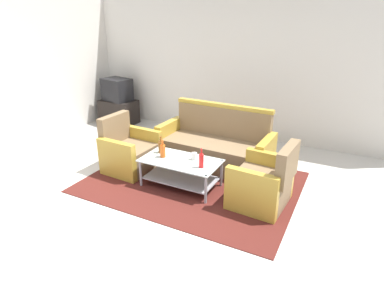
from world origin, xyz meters
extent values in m
plane|color=beige|center=(0.00, 0.00, 0.00)|extent=(14.00, 14.00, 0.00)
cube|color=silver|center=(0.00, 3.06, 1.40)|extent=(6.52, 0.12, 2.80)
cube|color=#511E19|center=(0.14, 0.78, 0.01)|extent=(2.97, 2.19, 0.01)
cube|color=#7F6647|center=(0.20, 1.42, 0.22)|extent=(1.62, 0.75, 0.42)
cube|color=#7F6647|center=(0.21, 1.74, 0.67)|extent=(1.60, 0.19, 0.48)
cube|color=#B79333|center=(1.04, 1.40, 0.32)|extent=(0.14, 0.70, 0.62)
cube|color=#B79333|center=(-0.64, 1.45, 0.32)|extent=(0.14, 0.70, 0.62)
cube|color=#B79333|center=(0.21, 1.74, 0.94)|extent=(1.64, 0.15, 0.06)
cube|color=#7F6647|center=(-0.89, 0.72, 0.21)|extent=(0.69, 0.63, 0.40)
cube|color=#7F6647|center=(-1.20, 0.74, 0.64)|extent=(0.15, 0.60, 0.45)
cube|color=#B79333|center=(-0.88, 1.05, 0.30)|extent=(0.66, 0.13, 0.58)
cube|color=#B79333|center=(-0.91, 0.39, 0.30)|extent=(0.66, 0.13, 0.58)
cube|color=#7F6647|center=(1.18, 0.68, 0.21)|extent=(0.70, 0.64, 0.40)
cube|color=#7F6647|center=(1.49, 0.66, 0.64)|extent=(0.16, 0.61, 0.45)
cube|color=#B79333|center=(1.16, 0.35, 0.30)|extent=(0.67, 0.14, 0.58)
cube|color=#B79333|center=(1.20, 1.01, 0.30)|extent=(0.67, 0.14, 0.58)
cube|color=silver|center=(0.06, 0.61, 0.40)|extent=(1.10, 0.60, 0.02)
cube|color=#9E9EA5|center=(0.06, 0.61, 0.13)|extent=(1.00, 0.52, 0.02)
cylinder|color=#9E9EA5|center=(-0.45, 0.87, 0.21)|extent=(0.04, 0.04, 0.40)
cylinder|color=#9E9EA5|center=(0.57, 0.87, 0.21)|extent=(0.04, 0.04, 0.40)
cylinder|color=#9E9EA5|center=(-0.45, 0.35, 0.21)|extent=(0.04, 0.04, 0.40)
cylinder|color=#9E9EA5|center=(0.57, 0.35, 0.21)|extent=(0.04, 0.04, 0.40)
cylinder|color=red|center=(0.41, 0.53, 0.50)|extent=(0.06, 0.06, 0.19)
cylinder|color=red|center=(0.41, 0.53, 0.64)|extent=(0.02, 0.02, 0.08)
cylinder|color=brown|center=(-0.33, 0.71, 0.50)|extent=(0.08, 0.08, 0.17)
cylinder|color=brown|center=(-0.33, 0.71, 0.62)|extent=(0.03, 0.03, 0.07)
cylinder|color=#D85919|center=(-0.22, 0.58, 0.50)|extent=(0.08, 0.08, 0.18)
cylinder|color=#D85919|center=(-0.22, 0.58, 0.63)|extent=(0.03, 0.03, 0.08)
cylinder|color=silver|center=(0.21, 0.71, 0.46)|extent=(0.08, 0.08, 0.10)
cube|color=black|center=(-2.63, 2.55, 0.26)|extent=(0.80, 0.50, 0.52)
cube|color=black|center=(-2.63, 2.55, 0.76)|extent=(0.67, 0.54, 0.48)
cube|color=black|center=(-2.59, 2.77, 0.76)|extent=(0.50, 0.10, 0.36)
camera|label=1|loc=(2.10, -3.00, 2.30)|focal=30.60mm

